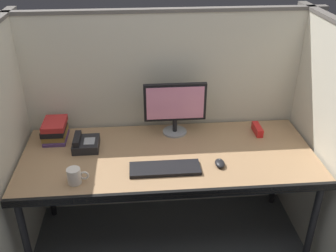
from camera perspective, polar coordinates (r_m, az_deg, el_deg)
name	(u,v)px	position (r m, az deg, el deg)	size (l,w,h in m)	color
cubicle_partition_rear	(163,116)	(2.86, -0.67, 1.49)	(2.21, 0.06, 1.57)	beige
cubicle_partition_left	(6,164)	(2.52, -22.95, -5.17)	(0.06, 1.41, 1.57)	beige
cubicle_partition_right	(325,149)	(2.66, 22.21, -3.14)	(0.06, 1.41, 1.57)	beige
desk	(169,161)	(2.52, 0.12, -5.26)	(1.90, 0.80, 0.74)	#997551
monitor_center	(175,105)	(2.64, 1.05, 3.09)	(0.43, 0.17, 0.37)	gray
keyboard_main	(165,169)	(2.35, -0.45, -6.33)	(0.43, 0.15, 0.02)	black
computer_mouse	(220,163)	(2.40, 7.70, -5.50)	(0.06, 0.10, 0.04)	black
desk_phone	(85,144)	(2.61, -12.19, -2.56)	(0.17, 0.19, 0.09)	black
coffee_mug	(75,176)	(2.29, -13.68, -7.21)	(0.13, 0.08, 0.09)	silver
book_stack	(55,130)	(2.75, -16.44, -0.58)	(0.16, 0.23, 0.14)	#4C3366
red_stapler	(257,129)	(2.80, 13.11, -0.48)	(0.04, 0.15, 0.06)	red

